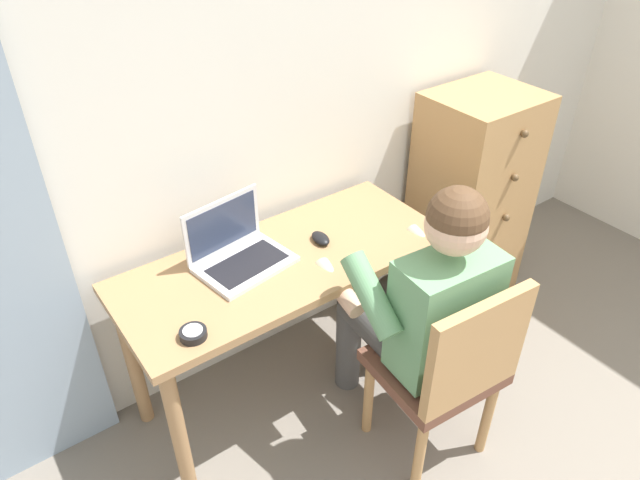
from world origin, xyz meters
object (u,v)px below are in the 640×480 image
at_px(desk_clock, 193,334).
at_px(dresser, 470,198).
at_px(chair, 448,367).
at_px(desk, 285,281).
at_px(person_seated, 420,301).
at_px(laptop, 238,251).
at_px(computer_mouse, 321,238).

bearing_deg(desk_clock, dresser, 8.95).
height_order(dresser, chair, dresser).
relative_size(desk, chair, 1.48).
distance_m(desk, desk_clock, 0.52).
distance_m(desk, person_seated, 0.54).
height_order(laptop, computer_mouse, laptop).
bearing_deg(dresser, chair, -141.63).
bearing_deg(laptop, dresser, -0.44).
bearing_deg(desk_clock, person_seated, -18.77).
height_order(dresser, laptop, dresser).
relative_size(chair, computer_mouse, 8.79).
xyz_separation_m(laptop, computer_mouse, (0.33, -0.08, -0.04)).
relative_size(person_seated, computer_mouse, 11.97).
xyz_separation_m(dresser, person_seated, (-0.87, -0.52, 0.13)).
xyz_separation_m(desk, person_seated, (0.30, -0.45, 0.06)).
bearing_deg(chair, laptop, 121.47).
distance_m(person_seated, desk_clock, 0.81).
distance_m(desk, laptop, 0.24).
xyz_separation_m(dresser, desk_clock, (-1.64, -0.26, 0.20)).
distance_m(desk, dresser, 1.18).
height_order(chair, person_seated, person_seated).
bearing_deg(person_seated, desk_clock, 161.23).
xyz_separation_m(dresser, laptop, (-1.32, 0.01, 0.23)).
relative_size(desk, dresser, 1.19).
bearing_deg(desk_clock, chair, -30.44).
relative_size(desk, person_seated, 1.09).
relative_size(desk, desk_clock, 14.44).
height_order(desk, laptop, laptop).
bearing_deg(person_seated, laptop, 130.30).
relative_size(laptop, desk_clock, 4.17).
bearing_deg(laptop, chair, -58.53).
bearing_deg(chair, desk, 114.38).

